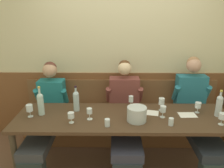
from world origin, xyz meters
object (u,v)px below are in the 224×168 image
object	(u,v)px
wine_glass_mid_left	(162,102)
wine_glass_center_rear	(131,99)
wine_bottle_green_tall	(41,103)
wine_bottle_clear_water	(219,105)
wine_glass_by_bottle	(71,116)
ice_bucket	(137,114)
wall_bench	(121,124)
wine_glass_right_end	(198,105)
person_center_left_seat	(197,112)
wine_glass_near_bucket	(163,110)
water_tumbler_left	(107,123)
wine_glass_left_end	(222,117)
wine_glass_mid_right	(29,109)
person_right_seat	(125,114)
water_tumbler_right	(171,122)
wine_glass_center_front	(89,112)
person_left_seat	(47,113)
dining_table	(123,121)
wine_bottle_amber_mid	(76,100)

from	to	relation	value
wine_glass_mid_left	wine_glass_center_rear	distance (m)	0.40
wine_bottle_green_tall	wine_bottle_clear_water	bearing A→B (deg)	-0.49
wine_glass_by_bottle	ice_bucket	bearing A→B (deg)	3.90
wall_bench	wine_glass_center_rear	size ratio (longest dim) A/B	20.22
ice_bucket	wine_glass_right_end	bearing A→B (deg)	16.03
person_center_left_seat	ice_bucket	distance (m)	0.98
wine_glass_near_bucket	water_tumbler_left	distance (m)	0.70
ice_bucket	wine_glass_left_end	xyz separation A→B (m)	(0.95, -0.08, 0.01)
wine_glass_near_bucket	wine_glass_mid_right	bearing A→B (deg)	-179.87
wine_glass_by_bottle	wine_glass_right_end	bearing A→B (deg)	10.21
person_right_seat	water_tumbler_right	bearing A→B (deg)	-47.12
person_center_left_seat	person_right_seat	bearing A→B (deg)	-179.46
wine_glass_mid_right	water_tumbler_right	bearing A→B (deg)	-6.67
ice_bucket	wine_glass_center_front	xyz separation A→B (m)	(-0.55, 0.03, 0.01)
wine_glass_left_end	water_tumbler_right	distance (m)	0.57
wine_glass_center_rear	water_tumbler_left	bearing A→B (deg)	-118.71
person_left_seat	wine_glass_right_end	xyz separation A→B (m)	(1.97, -0.21, 0.21)
ice_bucket	dining_table	bearing A→B (deg)	141.39
person_right_seat	wine_glass_mid_left	xyz separation A→B (m)	(0.46, -0.14, 0.24)
person_center_left_seat	wine_glass_near_bucket	bearing A→B (deg)	-147.79
person_center_left_seat	wine_glass_right_end	bearing A→B (deg)	-110.18
wine_glass_by_bottle	wine_glass_center_front	distance (m)	0.22
ice_bucket	wine_bottle_amber_mid	world-z (taller)	wine_bottle_amber_mid
person_right_seat	wine_glass_center_rear	distance (m)	0.24
wine_glass_right_end	wine_glass_left_end	size ratio (longest dim) A/B	0.98
person_right_seat	water_tumbler_left	distance (m)	0.62
wall_bench	wine_glass_left_end	distance (m)	1.49
wine_glass_mid_left	wine_glass_right_end	size ratio (longest dim) A/B	1.22
dining_table	person_left_seat	size ratio (longest dim) A/B	2.08
wine_glass_left_end	wine_glass_center_front	world-z (taller)	wine_glass_center_front
ice_bucket	wine_glass_near_bucket	world-z (taller)	ice_bucket
wine_glass_by_bottle	water_tumbler_right	bearing A→B (deg)	-2.58
dining_table	wine_bottle_green_tall	size ratio (longest dim) A/B	7.23
ice_bucket	wine_glass_near_bucket	size ratio (longest dim) A/B	1.58
wine_glass_mid_left	water_tumbler_right	distance (m)	0.40
water_tumbler_left	wine_bottle_green_tall	bearing A→B (deg)	160.85
wall_bench	person_left_seat	bearing A→B (deg)	-162.11
person_left_seat	wine_glass_near_bucket	bearing A→B (deg)	-12.74
dining_table	person_right_seat	size ratio (longest dim) A/B	2.04
wall_bench	water_tumbler_right	xyz separation A→B (m)	(0.52, -0.87, 0.50)
person_left_seat	ice_bucket	bearing A→B (deg)	-20.17
person_center_left_seat	wine_glass_by_bottle	bearing A→B (deg)	-163.24
wall_bench	wine_glass_mid_right	world-z (taller)	wall_bench
wine_glass_near_bucket	wine_glass_by_bottle	distance (m)	1.08
person_left_seat	wine_bottle_green_tall	distance (m)	0.39
wine_glass_mid_right	water_tumbler_left	bearing A→B (deg)	-13.32
wine_glass_near_bucket	wine_glass_center_rear	bearing A→B (deg)	138.31
wine_glass_mid_right	ice_bucket	bearing A→B (deg)	-4.09
wall_bench	wine_glass_left_end	size ratio (longest dim) A/B	21.09
wine_bottle_green_tall	water_tumbler_right	world-z (taller)	wine_bottle_green_tall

